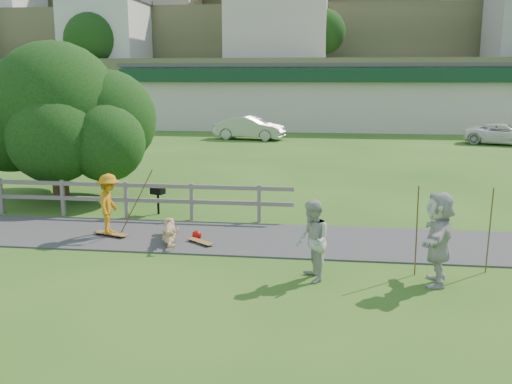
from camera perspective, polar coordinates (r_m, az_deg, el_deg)
ground at (r=13.90m, az=-9.66°, el=-6.11°), size 260.00×260.00×0.00m
path at (r=15.27m, az=-8.02°, el=-4.37°), size 34.00×3.00×0.04m
fence at (r=18.45m, az=-20.52°, el=0.01°), size 15.05×0.10×1.10m
strip_mall at (r=47.60m, az=7.61°, el=9.54°), size 32.50×10.75×5.10m
hillside at (r=104.52m, az=5.53°, el=17.14°), size 220.00×67.00×47.50m
skater_rider at (r=15.36m, az=-14.47°, el=-1.54°), size 0.75×1.11×1.59m
skater_fallen at (r=14.67m, az=-8.55°, el=-3.85°), size 1.78×0.86×0.63m
spectator_a at (r=11.79m, az=5.64°, el=-4.90°), size 0.85×0.98×1.70m
spectator_d at (r=12.09m, az=17.78°, el=-4.44°), size 0.92×1.87×1.93m
car_silver at (r=38.07m, az=-0.64°, el=6.42°), size 4.86×2.47×1.53m
car_white at (r=38.35m, az=23.50°, el=5.32°), size 5.02×3.39×1.28m
tree at (r=20.87m, az=-19.22°, el=4.84°), size 7.11×7.11×3.94m
bbq at (r=17.72m, az=-9.76°, el=-0.88°), size 0.45×0.39×0.83m
longboard_rider at (r=15.54m, az=-14.33°, el=-4.21°), size 1.01×0.55×0.11m
longboard_fallen at (r=14.45m, az=-5.57°, el=-5.12°), size 0.79×0.67×0.09m
helmet at (r=14.90m, az=-5.93°, el=-4.31°), size 0.25×0.25×0.25m
pole_rider at (r=15.47m, az=-11.89°, el=-0.54°), size 0.03×0.03×2.01m
pole_spec_left at (r=12.49m, az=15.77°, el=-3.79°), size 0.03×0.03×1.94m
pole_spec_right at (r=13.17m, az=22.32°, el=-3.60°), size 0.03×0.03×1.87m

